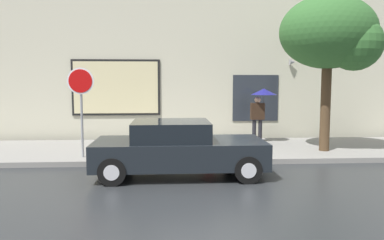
# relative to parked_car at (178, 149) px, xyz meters

# --- Properties ---
(ground_plane) EXTENTS (60.00, 60.00, 0.00)m
(ground_plane) POSITION_rel_parked_car_xyz_m (0.68, 0.08, -0.67)
(ground_plane) COLOR #282B2D
(sidewalk) EXTENTS (20.00, 4.00, 0.15)m
(sidewalk) POSITION_rel_parked_car_xyz_m (0.68, 3.08, -0.60)
(sidewalk) COLOR gray
(sidewalk) RESTS_ON ground
(building_facade) EXTENTS (20.00, 0.67, 7.00)m
(building_facade) POSITION_rel_parked_car_xyz_m (0.65, 5.57, 2.81)
(building_facade) COLOR beige
(building_facade) RESTS_ON ground
(parked_car) EXTENTS (4.19, 1.94, 1.36)m
(parked_car) POSITION_rel_parked_car_xyz_m (0.00, 0.00, 0.00)
(parked_car) COLOR black
(parked_car) RESTS_ON ground
(fire_hydrant) EXTENTS (0.30, 0.44, 0.71)m
(fire_hydrant) POSITION_rel_parked_car_xyz_m (0.96, 1.70, -0.18)
(fire_hydrant) COLOR red
(fire_hydrant) RESTS_ON sidewalk
(pedestrian_with_umbrella) EXTENTS (0.92, 0.92, 1.94)m
(pedestrian_with_umbrella) POSITION_rel_parked_car_xyz_m (3.11, 4.05, 0.99)
(pedestrian_with_umbrella) COLOR black
(pedestrian_with_umbrella) RESTS_ON sidewalk
(street_tree) EXTENTS (3.01, 2.56, 4.85)m
(street_tree) POSITION_rel_parked_car_xyz_m (4.87, 2.24, 3.09)
(street_tree) COLOR #4C3823
(street_tree) RESTS_ON sidewalk
(stop_sign) EXTENTS (0.76, 0.10, 2.59)m
(stop_sign) POSITION_rel_parked_car_xyz_m (-2.71, 1.68, 1.30)
(stop_sign) COLOR gray
(stop_sign) RESTS_ON sidewalk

